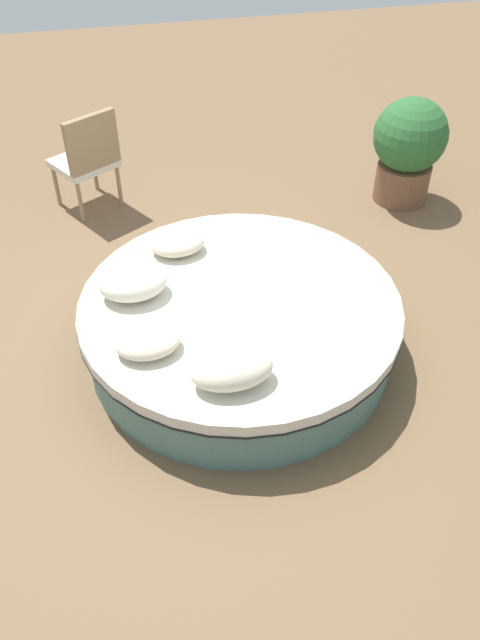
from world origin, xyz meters
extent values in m
plane|color=brown|center=(0.00, 0.00, 0.00)|extent=(16.00, 16.00, 0.00)
cylinder|color=#4C726B|center=(0.00, 0.00, 0.19)|extent=(2.19, 2.19, 0.37)
cylinder|color=black|center=(0.00, 0.00, 0.37)|extent=(2.27, 2.27, 0.02)
cylinder|color=beige|center=(0.00, 0.00, 0.42)|extent=(2.26, 2.26, 0.10)
ellipsoid|color=beige|center=(0.33, -0.68, 0.54)|extent=(0.41, 0.31, 0.15)
ellipsoid|color=silver|center=(0.71, -0.23, 0.57)|extent=(0.48, 0.37, 0.21)
ellipsoid|color=beige|center=(0.68, 0.36, 0.54)|extent=(0.42, 0.32, 0.15)
ellipsoid|color=beige|center=(0.22, 0.74, 0.57)|extent=(0.50, 0.32, 0.21)
cylinder|color=#997A56|center=(1.27, -2.40, 0.21)|extent=(0.04, 0.04, 0.42)
cylinder|color=#997A56|center=(0.89, -2.63, 0.21)|extent=(0.04, 0.04, 0.42)
cylinder|color=#997A56|center=(1.05, -2.04, 0.21)|extent=(0.04, 0.04, 0.42)
cylinder|color=#997A56|center=(0.68, -2.27, 0.21)|extent=(0.04, 0.04, 0.42)
cube|color=silver|center=(0.97, -2.34, 0.45)|extent=(0.70, 0.70, 0.06)
cube|color=#997A56|center=(0.86, -2.15, 0.73)|extent=(0.48, 0.32, 0.50)
cylinder|color=brown|center=(-2.05, -1.75, 0.19)|extent=(0.52, 0.52, 0.38)
sphere|color=#2D6633|center=(-2.05, -1.75, 0.67)|extent=(0.69, 0.69, 0.69)
camera|label=1|loc=(0.77, 3.30, 3.27)|focal=35.37mm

